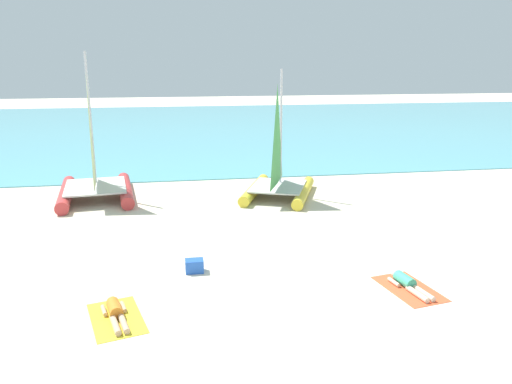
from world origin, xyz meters
TOP-DOWN VIEW (x-y plane):
  - ground_plane at (0.00, 10.00)m, footprint 120.00×120.00m
  - ocean_water at (0.00, 32.84)m, footprint 120.00×40.00m
  - sailboat_yellow at (1.54, 9.28)m, footprint 3.94×4.77m
  - sailboat_red at (-6.11, 10.25)m, footprint 3.50×4.96m
  - towel_left at (-4.24, -0.35)m, footprint 1.55×2.12m
  - sunbather_left at (-4.26, -0.28)m, footprint 0.78×1.55m
  - towel_right at (3.03, -0.01)m, footprint 1.42×2.07m
  - sunbather_right at (3.02, 0.05)m, footprint 0.68×1.56m
  - cooler_box at (-2.36, 1.97)m, footprint 0.50×0.36m

SIDE VIEW (x-z plane):
  - ground_plane at x=0.00m, z-range 0.00..0.00m
  - towel_left at x=-4.24m, z-range 0.00..0.01m
  - towel_right at x=3.03m, z-range 0.00..0.01m
  - ocean_water at x=0.00m, z-range 0.00..0.05m
  - sunbather_left at x=-4.26m, z-range -0.02..0.28m
  - sunbather_right at x=3.02m, z-range -0.02..0.28m
  - cooler_box at x=-2.36m, z-range 0.00..0.36m
  - sailboat_yellow at x=1.54m, z-range -1.88..3.47m
  - sailboat_red at x=-6.11m, z-range -2.12..3.92m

